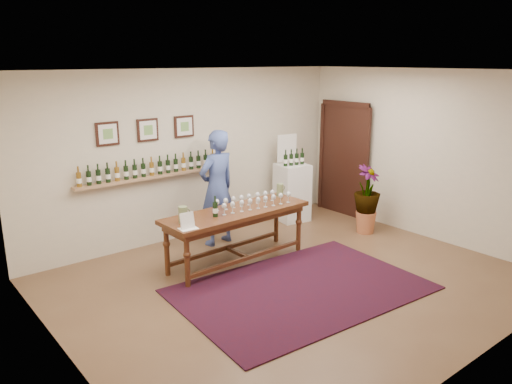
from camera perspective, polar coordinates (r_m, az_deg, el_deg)
ground at (r=6.94m, az=4.22°, el=-10.15°), size 6.00×6.00×0.00m
room_shell at (r=9.27m, az=6.06°, el=3.56°), size 6.00×6.00×6.00m
rug at (r=6.72m, az=5.19°, el=-10.99°), size 3.33×2.35×0.02m
tasting_table at (r=7.31m, az=-2.23°, el=-3.00°), size 2.30×0.79×0.81m
table_glasses at (r=7.39m, az=-0.73°, el=-1.09°), size 1.32×0.42×0.18m
table_bottles at (r=6.99m, az=-4.87°, el=-1.70°), size 0.26×0.16×0.27m
pitcher_left at (r=6.76m, az=-8.35°, el=-2.58°), size 0.15×0.15×0.23m
pitcher_right at (r=8.02m, az=2.76°, el=0.26°), size 0.14×0.14×0.20m
menu_card at (r=6.53m, az=-7.87°, el=-3.26°), size 0.25×0.19×0.21m
display_pedestal at (r=9.32m, az=4.14°, el=-0.04°), size 0.62×0.62×1.07m
pedestal_bottles at (r=9.11m, az=4.36°, el=4.07°), size 0.33×0.14×0.32m
info_sign at (r=9.29m, az=3.55°, el=5.04°), size 0.40×0.09×0.56m
potted_plant at (r=8.80m, az=12.56°, el=-0.83°), size 0.64×0.64×1.03m
person at (r=8.02m, az=-4.46°, el=0.46°), size 0.73×0.52×1.88m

